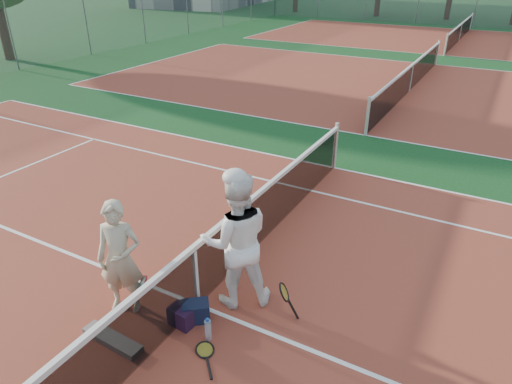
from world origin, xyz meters
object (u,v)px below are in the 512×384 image
(player_a, at_px, (120,258))
(sports_bag_purple, at_px, (182,316))
(net_main, at_px, (196,276))
(sports_bag_navy, at_px, (196,311))
(water_bottle, at_px, (208,330))
(racket_red, at_px, (143,293))
(racket_spare, at_px, (205,350))
(player_b, at_px, (236,241))
(racket_black_held, at_px, (284,301))

(player_a, xyz_separation_m, sports_bag_purple, (0.89, 0.10, -0.70))
(net_main, xyz_separation_m, sports_bag_navy, (0.15, -0.25, -0.37))
(water_bottle, bearing_deg, racket_red, 176.81)
(racket_spare, height_order, sports_bag_purple, sports_bag_purple)
(racket_red, bearing_deg, racket_spare, -53.32)
(player_b, xyz_separation_m, sports_bag_navy, (-0.27, -0.64, -0.85))
(net_main, xyz_separation_m, player_a, (-0.85, -0.50, 0.33))
(player_a, height_order, racket_spare, player_a)
(racket_red, bearing_deg, water_bottle, -44.55)
(sports_bag_purple, bearing_deg, net_main, 94.86)
(net_main, height_order, racket_black_held, net_main)
(sports_bag_navy, distance_m, sports_bag_purple, 0.20)
(water_bottle, bearing_deg, player_a, -177.99)
(racket_red, distance_m, sports_bag_navy, 0.80)
(sports_bag_navy, bearing_deg, racket_red, -169.17)
(player_b, relative_size, sports_bag_purple, 5.94)
(player_b, xyz_separation_m, racket_spare, (0.15, -1.04, -0.98))
(racket_black_held, height_order, racket_spare, racket_black_held)
(player_a, relative_size, sports_bag_purple, 5.00)
(net_main, bearing_deg, water_bottle, -42.92)
(net_main, distance_m, player_a, 1.04)
(net_main, relative_size, player_b, 5.52)
(player_a, bearing_deg, racket_black_held, -0.43)
(racket_spare, relative_size, sports_bag_navy, 1.65)
(racket_spare, bearing_deg, sports_bag_navy, 1.93)
(player_a, distance_m, water_bottle, 1.51)
(player_a, bearing_deg, sports_bag_purple, -17.67)
(racket_black_held, xyz_separation_m, water_bottle, (-0.67, -0.83, -0.13))
(player_b, height_order, sports_bag_purple, player_b)
(player_b, distance_m, racket_red, 1.50)
(sports_bag_purple, bearing_deg, player_a, -173.68)
(racket_black_held, bearing_deg, water_bottle, 31.05)
(racket_red, bearing_deg, sports_bag_navy, -30.52)
(player_a, distance_m, player_b, 1.56)
(net_main, xyz_separation_m, racket_red, (-0.63, -0.39, -0.25))
(racket_spare, relative_size, water_bottle, 2.00)
(player_b, bearing_deg, water_bottle, 57.42)
(player_b, height_order, racket_black_held, player_b)
(racket_red, height_order, water_bottle, racket_red)
(racket_red, bearing_deg, racket_black_held, -18.14)
(racket_red, distance_m, water_bottle, 1.13)
(racket_red, relative_size, water_bottle, 1.76)
(racket_spare, bearing_deg, net_main, -3.05)
(player_a, height_order, racket_red, player_a)
(net_main, xyz_separation_m, racket_spare, (0.57, -0.65, -0.49))
(racket_red, xyz_separation_m, racket_spare, (1.20, -0.25, -0.25))
(player_b, bearing_deg, sports_bag_purple, 26.93)
(racket_spare, distance_m, sports_bag_navy, 0.59)
(player_b, bearing_deg, racket_black_held, 140.88)
(racket_red, bearing_deg, player_a, 164.98)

